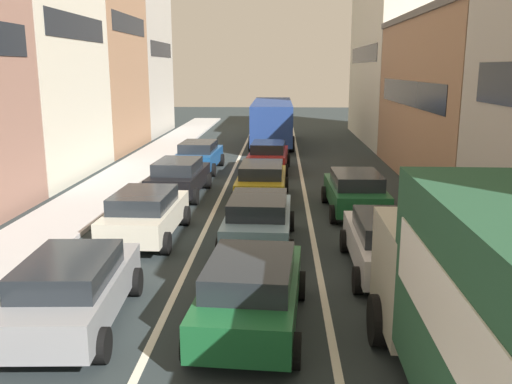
# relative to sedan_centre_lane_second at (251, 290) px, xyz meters

# --- Properties ---
(sidewalk_left) EXTENTS (2.60, 64.00, 0.14)m
(sidewalk_left) POSITION_rel_sedan_centre_lane_second_xyz_m (-6.84, 13.19, -0.73)
(sidewalk_left) COLOR #B8B8B8
(sidewalk_left) RESTS_ON ground
(lane_stripe_left) EXTENTS (0.16, 60.00, 0.01)m
(lane_stripe_left) POSITION_rel_sedan_centre_lane_second_xyz_m (-1.84, 13.19, -0.79)
(lane_stripe_left) COLOR silver
(lane_stripe_left) RESTS_ON ground
(lane_stripe_right) EXTENTS (0.16, 60.00, 0.01)m
(lane_stripe_right) POSITION_rel_sedan_centre_lane_second_xyz_m (1.56, 13.19, -0.79)
(lane_stripe_right) COLOR silver
(lane_stripe_right) RESTS_ON ground
(building_row_left) EXTENTS (7.20, 43.90, 14.15)m
(building_row_left) POSITION_rel_sedan_centre_lane_second_xyz_m (-12.14, 16.94, 5.19)
(building_row_left) COLOR gray
(building_row_left) RESTS_ON ground
(building_row_right) EXTENTS (7.20, 43.90, 11.20)m
(building_row_right) POSITION_rel_sedan_centre_lane_second_xyz_m (9.76, 16.49, 3.91)
(building_row_right) COLOR beige
(building_row_right) RESTS_ON ground
(sedan_centre_lane_second) EXTENTS (2.29, 4.41, 1.49)m
(sedan_centre_lane_second) POSITION_rel_sedan_centre_lane_second_xyz_m (0.00, 0.00, 0.00)
(sedan_centre_lane_second) COLOR #19592D
(sedan_centre_lane_second) RESTS_ON ground
(wagon_left_lane_second) EXTENTS (2.26, 4.39, 1.49)m
(wagon_left_lane_second) POSITION_rel_sedan_centre_lane_second_xyz_m (-3.53, -0.07, 0.00)
(wagon_left_lane_second) COLOR gray
(wagon_left_lane_second) RESTS_ON ground
(hatchback_centre_lane_third) EXTENTS (2.16, 4.35, 1.49)m
(hatchback_centre_lane_third) POSITION_rel_sedan_centre_lane_second_xyz_m (-0.07, 5.24, 0.00)
(hatchback_centre_lane_third) COLOR #759EB7
(hatchback_centre_lane_third) RESTS_ON ground
(sedan_left_lane_third) EXTENTS (2.12, 4.33, 1.49)m
(sedan_left_lane_third) POSITION_rel_sedan_centre_lane_second_xyz_m (-3.49, 5.73, 0.00)
(sedan_left_lane_third) COLOR beige
(sedan_left_lane_third) RESTS_ON ground
(coupe_centre_lane_fourth) EXTENTS (2.13, 4.33, 1.49)m
(coupe_centre_lane_fourth) POSITION_rel_sedan_centre_lane_second_xyz_m (-0.17, 10.79, 0.00)
(coupe_centre_lane_fourth) COLOR #B29319
(coupe_centre_lane_fourth) RESTS_ON ground
(sedan_left_lane_fourth) EXTENTS (2.20, 4.37, 1.49)m
(sedan_left_lane_fourth) POSITION_rel_sedan_centre_lane_second_xyz_m (-3.53, 11.41, 0.00)
(sedan_left_lane_fourth) COLOR black
(sedan_left_lane_fourth) RESTS_ON ground
(sedan_centre_lane_fifth) EXTENTS (2.21, 4.37, 1.49)m
(sedan_centre_lane_fifth) POSITION_rel_sedan_centre_lane_second_xyz_m (-0.06, 16.97, 0.00)
(sedan_centre_lane_fifth) COLOR #A51E1E
(sedan_centre_lane_fifth) RESTS_ON ground
(sedan_left_lane_fifth) EXTENTS (2.19, 4.36, 1.49)m
(sedan_left_lane_fifth) POSITION_rel_sedan_centre_lane_second_xyz_m (-3.54, 16.97, 0.00)
(sedan_left_lane_fifth) COLOR #194C8C
(sedan_left_lane_fifth) RESTS_ON ground
(sedan_right_lane_behind_truck) EXTENTS (2.08, 4.31, 1.49)m
(sedan_right_lane_behind_truck) POSITION_rel_sedan_centre_lane_second_xyz_m (3.28, 3.21, 0.00)
(sedan_right_lane_behind_truck) COLOR silver
(sedan_right_lane_behind_truck) RESTS_ON ground
(wagon_right_lane_far) EXTENTS (2.13, 4.34, 1.49)m
(wagon_right_lane_far) POSITION_rel_sedan_centre_lane_second_xyz_m (3.21, 9.04, 0.00)
(wagon_right_lane_far) COLOR #19592D
(wagon_right_lane_far) RESTS_ON ground
(bus_mid_queue_primary) EXTENTS (2.84, 10.51, 2.90)m
(bus_mid_queue_primary) POSITION_rel_sedan_centre_lane_second_xyz_m (-0.04, 26.60, 0.96)
(bus_mid_queue_primary) COLOR navy
(bus_mid_queue_primary) RESTS_ON ground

